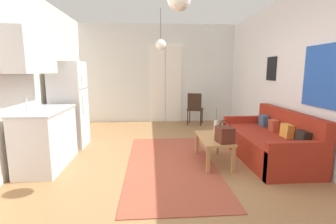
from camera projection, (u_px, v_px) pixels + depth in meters
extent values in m
cube|color=#996D44|center=(167.00, 174.00, 3.72)|extent=(5.05, 8.04, 0.10)
cube|color=silver|center=(158.00, 74.00, 7.18)|extent=(4.65, 0.10, 2.82)
cube|color=white|center=(157.00, 85.00, 7.17)|extent=(0.47, 0.02, 2.18)
cube|color=white|center=(174.00, 85.00, 7.21)|extent=(0.47, 0.02, 2.18)
cube|color=white|center=(165.00, 46.00, 7.00)|extent=(1.04, 0.03, 0.06)
cube|color=silver|center=(320.00, 77.00, 3.64)|extent=(0.10, 7.64, 2.82)
cube|color=blue|center=(321.00, 76.00, 3.52)|extent=(0.02, 0.77, 0.90)
cube|color=black|center=(271.00, 69.00, 4.95)|extent=(0.02, 0.36, 0.47)
cube|color=silver|center=(0.00, 77.00, 3.31)|extent=(0.10, 7.64, 2.82)
cube|color=yellow|center=(38.00, 58.00, 4.32)|extent=(0.02, 0.32, 0.40)
cube|color=#9E4733|center=(171.00, 164.00, 3.98)|extent=(1.38, 2.98, 0.01)
cube|color=maroon|center=(266.00, 146.00, 4.22)|extent=(0.91, 1.96, 0.43)
cube|color=maroon|center=(288.00, 134.00, 4.21)|extent=(0.15, 1.96, 0.83)
cube|color=maroon|center=(298.00, 162.00, 3.29)|extent=(0.91, 0.11, 0.57)
cube|color=maroon|center=(245.00, 130.00, 5.12)|extent=(0.91, 0.11, 0.57)
cube|color=black|center=(303.00, 138.00, 3.56)|extent=(0.15, 0.21, 0.22)
cube|color=gold|center=(287.00, 131.00, 3.96)|extent=(0.14, 0.22, 0.22)
cube|color=#B74C33|center=(274.00, 125.00, 4.39)|extent=(0.15, 0.21, 0.21)
cube|color=#3D5B7F|center=(264.00, 121.00, 4.77)|extent=(0.13, 0.21, 0.22)
cube|color=#B27F4C|center=(214.00, 138.00, 3.99)|extent=(0.46, 0.93, 0.04)
cube|color=#B27F4C|center=(208.00, 160.00, 3.59)|extent=(0.05, 0.05, 0.39)
cube|color=#B27F4C|center=(233.00, 160.00, 3.62)|extent=(0.05, 0.05, 0.39)
cube|color=#B27F4C|center=(197.00, 143.00, 4.43)|extent=(0.05, 0.05, 0.39)
cube|color=#B27F4C|center=(218.00, 143.00, 4.45)|extent=(0.05, 0.05, 0.39)
cylinder|color=beige|center=(216.00, 128.00, 4.14)|extent=(0.07, 0.07, 0.24)
cylinder|color=#477F42|center=(216.00, 114.00, 4.10)|extent=(0.01, 0.01, 0.22)
cube|color=#512319|center=(225.00, 135.00, 3.68)|extent=(0.25, 0.29, 0.24)
torus|color=black|center=(225.00, 126.00, 3.66)|extent=(0.17, 0.01, 0.17)
cube|color=white|center=(69.00, 105.00, 4.82)|extent=(0.59, 0.65, 1.68)
cube|color=#4C4C51|center=(84.00, 89.00, 4.79)|extent=(0.01, 0.62, 0.01)
cylinder|color=#B7BABF|center=(81.00, 78.00, 4.59)|extent=(0.02, 0.02, 0.23)
cylinder|color=#B7BABF|center=(83.00, 105.00, 4.67)|extent=(0.02, 0.02, 0.37)
cube|color=silver|center=(47.00, 139.00, 3.83)|extent=(0.56, 1.20, 0.88)
cube|color=#B7BABF|center=(45.00, 111.00, 3.76)|extent=(0.59, 1.23, 0.03)
cube|color=#999BA0|center=(43.00, 114.00, 3.69)|extent=(0.36, 0.40, 0.10)
cylinder|color=#B7BABF|center=(27.00, 104.00, 3.64)|extent=(0.02, 0.02, 0.20)
cube|color=silver|center=(31.00, 52.00, 3.60)|extent=(0.32, 1.08, 0.62)
cylinder|color=black|center=(202.00, 116.00, 7.03)|extent=(0.03, 0.03, 0.42)
cylinder|color=black|center=(190.00, 116.00, 7.12)|extent=(0.03, 0.03, 0.42)
cylinder|color=black|center=(201.00, 118.00, 6.70)|extent=(0.03, 0.03, 0.42)
cylinder|color=black|center=(188.00, 118.00, 6.79)|extent=(0.03, 0.03, 0.42)
cube|color=black|center=(195.00, 109.00, 6.87)|extent=(0.52, 0.51, 0.04)
cube|color=black|center=(194.00, 102.00, 6.66)|extent=(0.37, 0.15, 0.45)
cylinder|color=black|center=(161.00, 24.00, 5.29)|extent=(0.01, 0.01, 0.65)
sphere|color=white|center=(161.00, 45.00, 5.36)|extent=(0.23, 0.23, 0.23)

